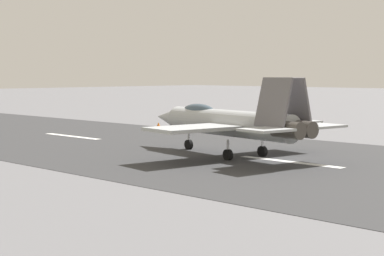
% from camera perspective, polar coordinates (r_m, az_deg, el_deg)
% --- Properties ---
extents(ground_plane, '(400.00, 400.00, 0.00)m').
position_cam_1_polar(ground_plane, '(42.68, 8.34, -3.00)').
color(ground_plane, slate).
extents(runway_strip, '(240.00, 26.00, 0.02)m').
position_cam_1_polar(runway_strip, '(42.66, 8.36, -2.99)').
color(runway_strip, '#343536').
rests_on(runway_strip, ground).
extents(fighter_jet, '(17.05, 14.19, 5.61)m').
position_cam_1_polar(fighter_jet, '(44.90, 3.34, 0.53)').
color(fighter_jet, '#AAAEB2').
rests_on(fighter_jet, ground).
extents(crew_person, '(0.65, 0.43, 1.73)m').
position_cam_1_polar(crew_person, '(61.41, -1.03, 0.27)').
color(crew_person, '#1E2338').
rests_on(crew_person, ground).
extents(marker_cone_mid, '(0.44, 0.44, 0.55)m').
position_cam_1_polar(marker_cone_mid, '(58.06, 8.29, -0.63)').
color(marker_cone_mid, orange).
rests_on(marker_cone_mid, ground).
extents(marker_cone_far, '(0.44, 0.44, 0.55)m').
position_cam_1_polar(marker_cone_far, '(69.13, -3.04, 0.30)').
color(marker_cone_far, orange).
rests_on(marker_cone_far, ground).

